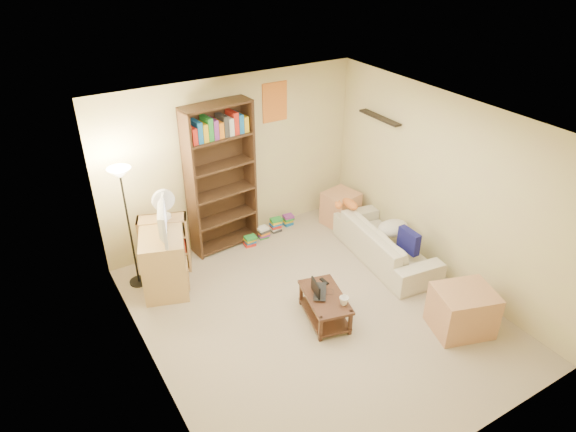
{
  "coord_description": "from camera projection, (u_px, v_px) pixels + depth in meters",
  "views": [
    {
      "loc": [
        -2.86,
        -4.11,
        4.3
      ],
      "look_at": [
        0.04,
        0.73,
        1.05
      ],
      "focal_mm": 32.0,
      "sensor_mm": 36.0,
      "label": 1
    }
  ],
  "objects": [
    {
      "name": "room",
      "position": [
        319.0,
        200.0,
        5.67
      ],
      "size": [
        4.5,
        4.54,
        2.52
      ],
      "color": "tan",
      "rests_on": "ground"
    },
    {
      "name": "sofa",
      "position": [
        385.0,
        243.0,
        7.41
      ],
      "size": [
        2.0,
        1.14,
        0.54
      ],
      "primitive_type": "imported",
      "rotation": [
        0.0,
        0.0,
        1.45
      ],
      "color": "beige",
      "rests_on": "ground"
    },
    {
      "name": "navy_pillow",
      "position": [
        409.0,
        241.0,
        7.01
      ],
      "size": [
        0.11,
        0.35,
        0.32
      ],
      "primitive_type": "cube",
      "rotation": [
        0.0,
        0.0,
        1.55
      ],
      "color": "#131355",
      "rests_on": "sofa"
    },
    {
      "name": "cream_blanket",
      "position": [
        393.0,
        228.0,
        7.4
      ],
      "size": [
        0.49,
        0.35,
        0.21
      ],
      "primitive_type": "ellipsoid",
      "color": "beige",
      "rests_on": "sofa"
    },
    {
      "name": "tabby_cat",
      "position": [
        348.0,
        204.0,
        7.71
      ],
      "size": [
        0.42,
        0.19,
        0.15
      ],
      "color": "orange",
      "rests_on": "sofa"
    },
    {
      "name": "coffee_table",
      "position": [
        325.0,
        305.0,
        6.29
      ],
      "size": [
        0.62,
        0.88,
        0.35
      ],
      "rotation": [
        0.0,
        0.0,
        -0.23
      ],
      "color": "#452A1A",
      "rests_on": "ground"
    },
    {
      "name": "laptop",
      "position": [
        324.0,
        292.0,
        6.26
      ],
      "size": [
        0.6,
        0.59,
        0.03
      ],
      "primitive_type": "imported",
      "rotation": [
        0.0,
        0.0,
        0.94
      ],
      "color": "black",
      "rests_on": "coffee_table"
    },
    {
      "name": "laptop_screen",
      "position": [
        316.0,
        288.0,
        6.18
      ],
      "size": [
        0.07,
        0.26,
        0.18
      ],
      "primitive_type": "cube",
      "rotation": [
        0.0,
        0.0,
        -0.23
      ],
      "color": "white",
      "rests_on": "laptop"
    },
    {
      "name": "mug",
      "position": [
        344.0,
        301.0,
        6.06
      ],
      "size": [
        0.19,
        0.19,
        0.11
      ],
      "primitive_type": "imported",
      "rotation": [
        0.0,
        0.0,
        -0.4
      ],
      "color": "white",
      "rests_on": "coffee_table"
    },
    {
      "name": "tv_remote",
      "position": [
        324.0,
        281.0,
        6.46
      ],
      "size": [
        0.05,
        0.14,
        0.02
      ],
      "primitive_type": "cube",
      "rotation": [
        0.0,
        0.0,
        0.07
      ],
      "color": "black",
      "rests_on": "coffee_table"
    },
    {
      "name": "tv_stand",
      "position": [
        164.0,
        262.0,
        6.74
      ],
      "size": [
        0.77,
        0.91,
        0.83
      ],
      "primitive_type": "cube",
      "rotation": [
        0.0,
        0.0,
        -0.33
      ],
      "color": "tan",
      "rests_on": "ground"
    },
    {
      "name": "television",
      "position": [
        158.0,
        221.0,
        6.43
      ],
      "size": [
        0.8,
        0.55,
        0.43
      ],
      "primitive_type": "imported",
      "rotation": [
        0.0,
        0.0,
        1.24
      ],
      "color": "black",
      "rests_on": "tv_stand"
    },
    {
      "name": "tall_bookshelf",
      "position": [
        221.0,
        175.0,
        7.29
      ],
      "size": [
        1.02,
        0.43,
        2.21
      ],
      "rotation": [
        0.0,
        0.0,
        0.1
      ],
      "color": "#3F2718",
      "rests_on": "ground"
    },
    {
      "name": "short_bookshelf",
      "position": [
        165.0,
        244.0,
        7.09
      ],
      "size": [
        0.71,
        0.48,
        0.85
      ],
      "rotation": [
        0.0,
        0.0,
        -0.37
      ],
      "color": "tan",
      "rests_on": "ground"
    },
    {
      "name": "desk_fan",
      "position": [
        163.0,
        203.0,
        6.75
      ],
      "size": [
        0.3,
        0.17,
        0.43
      ],
      "color": "white",
      "rests_on": "short_bookshelf"
    },
    {
      "name": "floor_lamp",
      "position": [
        123.0,
        194.0,
        6.36
      ],
      "size": [
        0.29,
        0.29,
        1.72
      ],
      "color": "black",
      "rests_on": "ground"
    },
    {
      "name": "side_table",
      "position": [
        341.0,
        208.0,
        8.28
      ],
      "size": [
        0.57,
        0.57,
        0.55
      ],
      "primitive_type": "cube",
      "rotation": [
        0.0,
        0.0,
        0.19
      ],
      "color": "tan",
      "rests_on": "ground"
    },
    {
      "name": "end_cabinet",
      "position": [
        462.0,
        310.0,
        6.1
      ],
      "size": [
        0.81,
        0.74,
        0.56
      ],
      "primitive_type": "cube",
      "rotation": [
        0.0,
        0.0,
        -0.31
      ],
      "color": "tan",
      "rests_on": "ground"
    },
    {
      "name": "book_stacks",
      "position": [
        270.0,
        229.0,
        8.08
      ],
      "size": [
        1.0,
        0.38,
        0.22
      ],
      "color": "red",
      "rests_on": "ground"
    }
  ]
}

